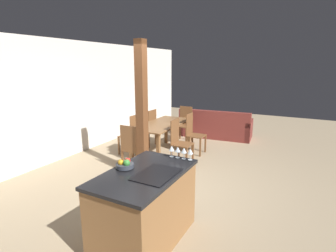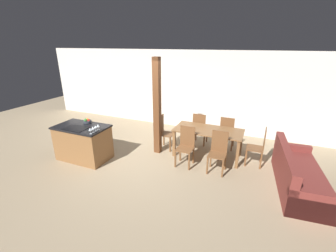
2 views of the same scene
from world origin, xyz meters
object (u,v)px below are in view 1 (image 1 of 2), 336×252
at_px(wine_glass_near, 190,152).
at_px(timber_post, 142,111).
at_px(dining_chair_near_left, 179,141).
at_px(dining_chair_far_left, 131,134).
at_px(wine_glass_end, 172,149).
at_px(kitchen_island, 145,207).
at_px(couch, 215,128).
at_px(wine_glass_middle, 184,151).
at_px(dining_chair_near_right, 193,133).
at_px(dining_chair_head_end, 132,148).
at_px(dining_chair_foot_end, 184,123).
at_px(dining_chair_far_right, 149,127).
at_px(fruit_bowl, 125,164).
at_px(wine_glass_far, 178,150).
at_px(dining_table, 163,128).

xyz_separation_m(wine_glass_near, timber_post, (1.03, 1.44, 0.26)).
bearing_deg(dining_chair_near_left, dining_chair_far_left, 90.00).
bearing_deg(wine_glass_end, kitchen_island, 174.70).
bearing_deg(couch, dining_chair_near_left, 84.39).
bearing_deg(wine_glass_middle, dining_chair_near_right, 19.95).
distance_m(dining_chair_near_right, dining_chair_head_end, 1.79).
xyz_separation_m(wine_glass_near, dining_chair_near_left, (1.97, 1.10, -0.53)).
height_order(wine_glass_near, wine_glass_middle, same).
bearing_deg(dining_chair_foot_end, couch, 51.14).
relative_size(wine_glass_middle, timber_post, 0.06).
height_order(dining_chair_near_left, dining_chair_foot_end, same).
height_order(wine_glass_near, dining_chair_far_right, wine_glass_near).
xyz_separation_m(wine_glass_near, wine_glass_middle, (0.00, 0.09, 0.00)).
distance_m(fruit_bowl, wine_glass_far, 0.74).
height_order(fruit_bowl, dining_chair_far_left, fruit_bowl).
bearing_deg(dining_table, kitchen_island, -154.60).
height_order(kitchen_island, wine_glass_end, wine_glass_end).
relative_size(fruit_bowl, timber_post, 0.08).
bearing_deg(wine_glass_far, dining_chair_far_left, 48.10).
bearing_deg(kitchen_island, dining_chair_near_left, 16.67).
bearing_deg(timber_post, dining_chair_far_left, 45.16).
bearing_deg(dining_chair_near_right, kitchen_island, -167.15).
height_order(dining_table, timber_post, timber_post).
distance_m(dining_chair_near_right, dining_chair_foot_end, 1.08).
bearing_deg(fruit_bowl, timber_post, 27.05).
relative_size(wine_glass_middle, dining_chair_foot_end, 0.15).
relative_size(dining_chair_near_right, dining_chair_foot_end, 1.00).
relative_size(fruit_bowl, wine_glass_middle, 1.44).
distance_m(wine_glass_end, dining_table, 2.81).
relative_size(kitchen_island, wine_glass_middle, 8.88).
bearing_deg(wine_glass_far, dining_chair_near_left, 24.90).
distance_m(dining_chair_far_left, timber_post, 1.55).
relative_size(kitchen_island, dining_chair_foot_end, 1.37).
distance_m(wine_glass_near, dining_chair_head_end, 2.12).
height_order(wine_glass_end, timber_post, timber_post).
bearing_deg(dining_table, timber_post, -167.27).
height_order(dining_table, couch, couch).
bearing_deg(dining_chair_head_end, wine_glass_end, 143.06).
xyz_separation_m(kitchen_island, wine_glass_far, (0.60, -0.15, 0.58)).
bearing_deg(dining_chair_head_end, dining_table, -90.00).
bearing_deg(dining_chair_foot_end, wine_glass_near, -64.49).
height_order(dining_chair_near_right, couch, dining_chair_near_right).
relative_size(wine_glass_far, dining_chair_far_right, 0.15).
distance_m(dining_table, couch, 2.22).
relative_size(wine_glass_near, couch, 0.07).
height_order(wine_glass_end, dining_chair_far_left, wine_glass_end).
bearing_deg(dining_chair_foot_end, kitchen_island, -71.61).
relative_size(dining_chair_near_right, timber_post, 0.38).
height_order(kitchen_island, dining_chair_near_right, dining_chair_near_right).
distance_m(kitchen_island, timber_post, 2.14).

